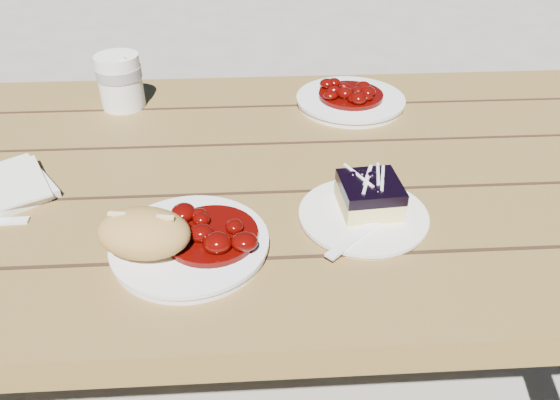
{
  "coord_description": "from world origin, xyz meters",
  "views": [
    {
      "loc": [
        0.19,
        -0.8,
        1.24
      ],
      "look_at": [
        0.23,
        -0.19,
        0.81
      ],
      "focal_mm": 35.0,
      "sensor_mm": 36.0,
      "label": 1
    }
  ],
  "objects": [
    {
      "name": "blueberry_cake",
      "position": [
        0.37,
        -0.14,
        0.78
      ],
      "size": [
        0.09,
        0.09,
        0.05
      ],
      "rotation": [
        0.0,
        0.0,
        0.08
      ],
      "color": "#F2DD84",
      "rests_on": "dessert_plate"
    },
    {
      "name": "main_plate",
      "position": [
        0.1,
        -0.22,
        0.76
      ],
      "size": [
        0.21,
        0.21,
        0.02
      ],
      "primitive_type": "cylinder",
      "color": "white",
      "rests_on": "picnic_table"
    },
    {
      "name": "bread_roll",
      "position": [
        0.05,
        -0.24,
        0.8
      ],
      "size": [
        0.14,
        0.1,
        0.06
      ],
      "primitive_type": "ellipsoid",
      "rotation": [
        0.0,
        0.0,
        -0.17
      ],
      "color": "#B08744",
      "rests_on": "main_plate"
    },
    {
      "name": "coffee_cup",
      "position": [
        -0.07,
        0.26,
        0.8
      ],
      "size": [
        0.09,
        0.09,
        0.11
      ],
      "primitive_type": "cylinder",
      "color": "white",
      "rests_on": "picnic_table"
    },
    {
      "name": "picnic_table",
      "position": [
        0.0,
        -0.0,
        0.59
      ],
      "size": [
        2.0,
        1.55,
        0.75
      ],
      "color": "brown",
      "rests_on": "ground"
    },
    {
      "name": "dessert_plate",
      "position": [
        0.36,
        -0.16,
        0.76
      ],
      "size": [
        0.19,
        0.19,
        0.01
      ],
      "primitive_type": "cylinder",
      "color": "white",
      "rests_on": "picnic_table"
    },
    {
      "name": "second_plate",
      "position": [
        0.4,
        0.24,
        0.76
      ],
      "size": [
        0.22,
        0.22,
        0.02
      ],
      "primitive_type": "cylinder",
      "color": "white",
      "rests_on": "picnic_table"
    },
    {
      "name": "second_stew",
      "position": [
        0.4,
        0.24,
        0.79
      ],
      "size": [
        0.13,
        0.13,
        0.04
      ],
      "primitive_type": null,
      "color": "#4D0502",
      "rests_on": "second_plate"
    },
    {
      "name": "fork_dessert",
      "position": [
        0.34,
        -0.21,
        0.76
      ],
      "size": [
        0.13,
        0.13,
        0.0
      ],
      "primitive_type": null,
      "rotation": [
        0.0,
        0.0,
        -0.81
      ],
      "color": "white",
      "rests_on": "dessert_plate"
    },
    {
      "name": "goulash_stew",
      "position": [
        0.13,
        -0.21,
        0.79
      ],
      "size": [
        0.13,
        0.13,
        0.04
      ],
      "primitive_type": null,
      "color": "#4D0502",
      "rests_on": "main_plate"
    }
  ]
}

